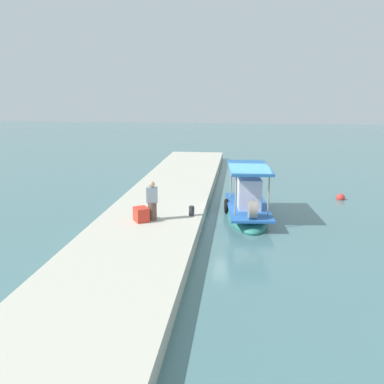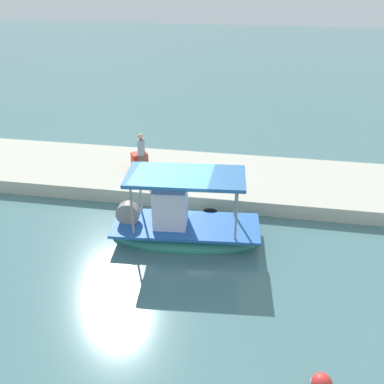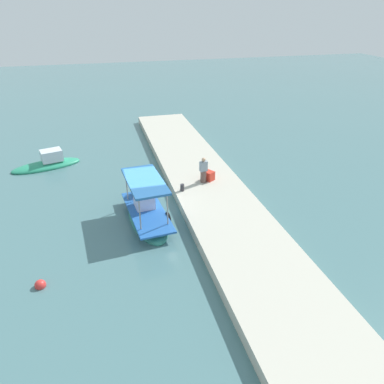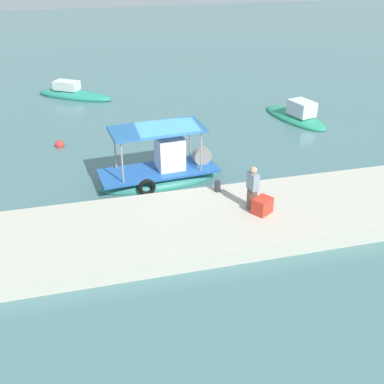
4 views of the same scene
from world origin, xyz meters
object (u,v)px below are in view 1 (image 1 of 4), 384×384
object	(u,v)px
main_fishing_boat	(248,209)
marker_buoy	(340,198)
mooring_bollard	(192,211)
fisherman_near_bollard	(152,203)
cargo_crate	(141,214)

from	to	relation	value
main_fishing_boat	marker_buoy	world-z (taller)	main_fishing_boat
mooring_bollard	fisherman_near_bollard	bearing A→B (deg)	-62.74
main_fishing_boat	marker_buoy	bearing A→B (deg)	128.85
cargo_crate	marker_buoy	xyz separation A→B (m)	(-6.98, 9.63, -0.77)
mooring_bollard	main_fishing_boat	bearing A→B (deg)	125.56
fisherman_near_bollard	marker_buoy	bearing A→B (deg)	126.20
main_fishing_boat	mooring_bollard	size ratio (longest dim) A/B	12.52
main_fishing_boat	fisherman_near_bollard	distance (m)	4.84
main_fishing_boat	mooring_bollard	distance (m)	3.03
fisherman_near_bollard	cargo_crate	xyz separation A→B (m)	(0.24, -0.42, -0.46)
fisherman_near_bollard	cargo_crate	bearing A→B (deg)	-60.14
fisherman_near_bollard	marker_buoy	distance (m)	11.47
mooring_bollard	cargo_crate	size ratio (longest dim) A/B	0.65
cargo_crate	marker_buoy	bearing A→B (deg)	125.94
main_fishing_boat	cargo_crate	size ratio (longest dim) A/B	8.13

